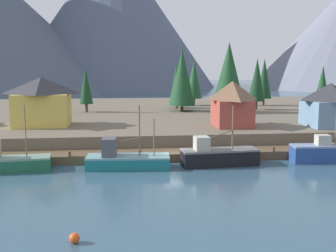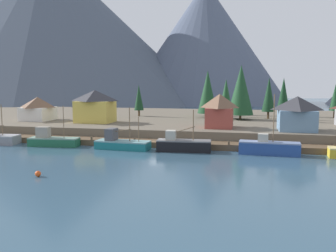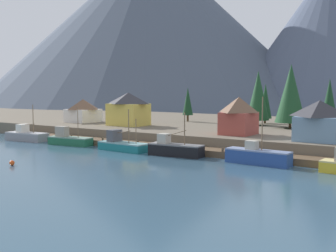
% 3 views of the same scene
% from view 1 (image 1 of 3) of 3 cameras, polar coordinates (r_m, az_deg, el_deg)
% --- Properties ---
extents(ground_plane, '(400.00, 400.00, 1.00)m').
position_cam_1_polar(ground_plane, '(68.38, -1.22, -1.47)').
color(ground_plane, '#335166').
extents(dock, '(80.00, 4.00, 1.60)m').
position_cam_1_polar(dock, '(50.62, 0.59, -3.95)').
color(dock, brown).
rests_on(dock, ground_plane).
extents(shoreline_bank, '(400.00, 56.00, 2.50)m').
position_cam_1_polar(shoreline_bank, '(79.94, -1.99, 1.28)').
color(shoreline_bank, '#665B4C').
rests_on(shoreline_bank, ground_plane).
extents(mountain_central_peak, '(95.11, 95.11, 68.68)m').
position_cam_1_polar(mountain_central_peak, '(201.44, -7.67, 15.13)').
color(mountain_central_peak, '#4C566B').
rests_on(mountain_central_peak, ground_plane).
extents(fishing_boat_green, '(8.90, 3.41, 7.15)m').
position_cam_1_polar(fishing_boat_green, '(48.05, -21.27, -4.62)').
color(fishing_boat_green, '#1E5B3D').
rests_on(fishing_boat_green, ground_plane).
extents(fishing_boat_teal, '(9.28, 3.64, 7.01)m').
position_cam_1_polar(fishing_boat_teal, '(46.32, -5.84, -4.58)').
color(fishing_boat_teal, '#196B70').
rests_on(fishing_boat_teal, ground_plane).
extents(fishing_boat_black, '(8.84, 3.24, 6.77)m').
position_cam_1_polar(fishing_boat_black, '(47.69, 6.85, -4.07)').
color(fishing_boat_black, black).
rests_on(fishing_boat_black, ground_plane).
extents(fishing_boat_blue, '(9.21, 2.80, 9.32)m').
position_cam_1_polar(fishing_boat_blue, '(52.60, 21.24, -3.39)').
color(fishing_boat_blue, navy).
rests_on(fishing_boat_blue, ground_plane).
extents(house_red, '(5.27, 6.24, 6.48)m').
position_cam_1_polar(house_red, '(60.19, 8.78, 3.10)').
color(house_red, '#9E4238').
rests_on(house_red, shoreline_bank).
extents(house_yellow, '(7.94, 6.40, 7.02)m').
position_cam_1_polar(house_yellow, '(62.59, -16.87, 3.29)').
color(house_yellow, gold).
rests_on(house_yellow, shoreline_bank).
extents(house_blue, '(6.63, 6.73, 6.17)m').
position_cam_1_polar(house_blue, '(63.93, 21.24, 2.79)').
color(house_blue, '#6689A8').
rests_on(house_blue, shoreline_bank).
extents(conifer_near_left, '(3.40, 3.40, 9.62)m').
position_cam_1_polar(conifer_near_left, '(88.38, 3.57, 6.41)').
color(conifer_near_left, '#4C3823').
rests_on(conifer_near_left, shoreline_bank).
extents(conifer_near_right, '(2.49, 2.49, 8.13)m').
position_cam_1_polar(conifer_near_right, '(77.98, -11.17, 5.40)').
color(conifer_near_right, '#4C3823').
rests_on(conifer_near_right, shoreline_bank).
extents(conifer_mid_left, '(3.15, 3.15, 9.87)m').
position_cam_1_polar(conifer_mid_left, '(82.11, 12.06, 6.21)').
color(conifer_mid_left, '#4C3823').
rests_on(conifer_mid_left, shoreline_bank).
extents(conifer_mid_right, '(2.65, 2.65, 8.43)m').
position_cam_1_polar(conifer_mid_right, '(93.59, 20.38, 5.71)').
color(conifer_mid_right, '#4C3823').
rests_on(conifer_mid_right, shoreline_bank).
extents(conifer_back_left, '(3.21, 3.21, 9.89)m').
position_cam_1_polar(conifer_back_left, '(90.56, 13.02, 6.35)').
color(conifer_back_left, '#4C3823').
rests_on(conifer_back_left, shoreline_bank).
extents(conifer_back_right, '(4.86, 4.86, 11.62)m').
position_cam_1_polar(conifer_back_right, '(78.13, 1.94, 6.70)').
color(conifer_back_right, '#4C3823').
rests_on(conifer_back_right, shoreline_bank).
extents(conifer_centre, '(5.98, 5.98, 12.71)m').
position_cam_1_polar(conifer_centre, '(76.64, 8.31, 7.01)').
color(conifer_centre, '#4C3823').
rests_on(conifer_centre, shoreline_bank).
extents(conifer_far_left, '(2.98, 2.98, 8.94)m').
position_cam_1_polar(conifer_far_left, '(83.22, 1.21, 5.91)').
color(conifer_far_left, '#4C3823').
rests_on(conifer_far_left, shoreline_bank).
extents(channel_buoy, '(0.70, 0.70, 0.70)m').
position_cam_1_polar(channel_buoy, '(28.55, -12.68, -14.73)').
color(channel_buoy, '#E04C19').
rests_on(channel_buoy, ground_plane).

